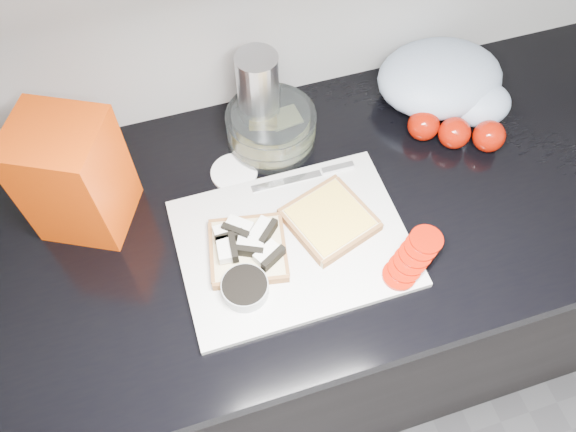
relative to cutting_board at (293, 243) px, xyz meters
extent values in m
cube|color=black|center=(0.09, 0.07, -0.48)|extent=(3.50, 0.60, 0.86)
cube|color=black|center=(0.09, 0.07, -0.03)|extent=(3.50, 0.64, 0.04)
cube|color=silver|center=(0.00, 0.00, 0.00)|extent=(0.40, 0.30, 0.01)
cube|color=beige|center=(-0.08, 0.00, 0.01)|extent=(0.15, 0.15, 0.02)
cube|color=white|center=(-0.11, 0.04, 0.03)|extent=(0.05, 0.03, 0.02)
cube|color=black|center=(-0.11, 0.04, 0.03)|extent=(0.05, 0.01, 0.02)
cube|color=white|center=(-0.09, 0.04, 0.04)|extent=(0.05, 0.05, 0.02)
cube|color=black|center=(-0.09, 0.04, 0.04)|extent=(0.04, 0.04, 0.02)
cube|color=white|center=(-0.05, 0.02, 0.03)|extent=(0.05, 0.05, 0.02)
cube|color=black|center=(-0.05, 0.02, 0.03)|extent=(0.04, 0.04, 0.02)
cube|color=white|center=(-0.12, 0.00, 0.04)|extent=(0.03, 0.05, 0.02)
cube|color=black|center=(-0.12, 0.00, 0.04)|extent=(0.02, 0.05, 0.02)
cube|color=white|center=(-0.08, 0.00, 0.03)|extent=(0.05, 0.04, 0.02)
cube|color=black|center=(-0.08, 0.00, 0.03)|extent=(0.05, 0.03, 0.02)
cube|color=white|center=(-0.05, -0.03, 0.03)|extent=(0.05, 0.04, 0.02)
cube|color=black|center=(-0.05, -0.03, 0.03)|extent=(0.05, 0.03, 0.02)
cube|color=beige|center=(0.07, 0.02, 0.01)|extent=(0.17, 0.17, 0.02)
cube|color=yellow|center=(0.07, 0.02, 0.03)|extent=(0.15, 0.15, 0.00)
cylinder|color=#971103|center=(0.15, -0.12, 0.01)|extent=(0.06, 0.06, 0.01)
cylinder|color=#971103|center=(0.16, -0.11, 0.01)|extent=(0.06, 0.06, 0.01)
cylinder|color=#971103|center=(0.18, -0.10, 0.02)|extent=(0.07, 0.07, 0.01)
cylinder|color=#971103|center=(0.19, -0.10, 0.02)|extent=(0.07, 0.07, 0.01)
cylinder|color=#971103|center=(0.20, -0.09, 0.03)|extent=(0.08, 0.08, 0.01)
cylinder|color=#971103|center=(0.21, -0.08, 0.03)|extent=(0.08, 0.08, 0.01)
cube|color=silver|center=(0.03, 0.13, 0.01)|extent=(0.14, 0.02, 0.00)
cube|color=silver|center=(0.13, 0.13, 0.01)|extent=(0.06, 0.01, 0.01)
cylinder|color=#9A9F9F|center=(-0.11, -0.07, 0.01)|extent=(0.08, 0.08, 0.04)
cylinder|color=black|center=(-0.11, -0.07, 0.03)|extent=(0.08, 0.08, 0.01)
cylinder|color=white|center=(-0.06, 0.19, 0.00)|extent=(0.11, 0.11, 0.01)
cylinder|color=silver|center=(0.03, 0.24, 0.03)|extent=(0.18, 0.18, 0.07)
cube|color=yellow|center=(0.02, 0.25, 0.03)|extent=(0.06, 0.05, 0.04)
cube|color=#F3ED91|center=(0.06, 0.25, 0.01)|extent=(0.06, 0.05, 0.01)
cube|color=red|center=(-0.33, 0.17, 0.11)|extent=(0.19, 0.19, 0.23)
cylinder|color=#B8B8BD|center=(0.02, 0.28, 0.09)|extent=(0.08, 0.08, 0.19)
ellipsoid|color=#ADBDD5|center=(0.40, 0.25, 0.05)|extent=(0.27, 0.23, 0.11)
ellipsoid|color=#ADBDD5|center=(0.45, 0.17, 0.03)|extent=(0.13, 0.11, 0.08)
sphere|color=#971103|center=(0.37, 0.13, 0.03)|extent=(0.06, 0.06, 0.06)
sphere|color=#971103|center=(0.43, 0.10, 0.03)|extent=(0.06, 0.06, 0.06)
sphere|color=#971103|center=(0.32, 0.16, 0.03)|extent=(0.06, 0.06, 0.06)
camera|label=1|loc=(-0.16, -0.47, 0.87)|focal=35.00mm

